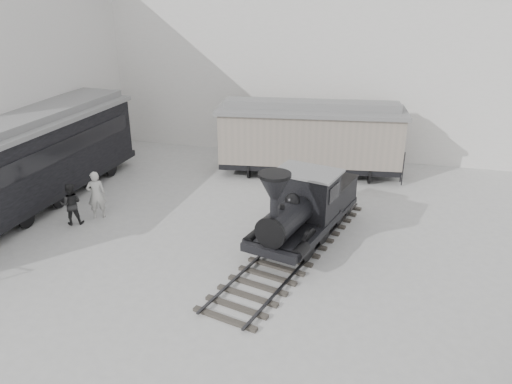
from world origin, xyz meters
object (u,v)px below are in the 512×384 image
(passenger_coach, at_px, (23,164))
(visitor_a, at_px, (96,195))
(visitor_b, at_px, (71,204))
(locomotive, at_px, (303,212))
(boxcar, at_px, (310,136))

(passenger_coach, bearing_deg, visitor_a, 2.80)
(passenger_coach, bearing_deg, visitor_b, -13.99)
(passenger_coach, height_order, visitor_a, passenger_coach)
(passenger_coach, distance_m, visitor_b, 2.79)
(locomotive, bearing_deg, passenger_coach, -165.65)
(boxcar, xyz_separation_m, visitor_b, (-7.86, -7.64, -1.03))
(locomotive, relative_size, passenger_coach, 0.71)
(passenger_coach, height_order, visitor_b, passenger_coach)
(locomotive, relative_size, visitor_b, 5.77)
(visitor_a, bearing_deg, locomotive, 148.38)
(boxcar, bearing_deg, passenger_coach, -153.53)
(visitor_b, bearing_deg, visitor_a, -156.58)
(locomotive, height_order, visitor_a, locomotive)
(boxcar, xyz_separation_m, passenger_coach, (-10.30, -6.90, 0.09))
(locomotive, relative_size, boxcar, 1.06)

